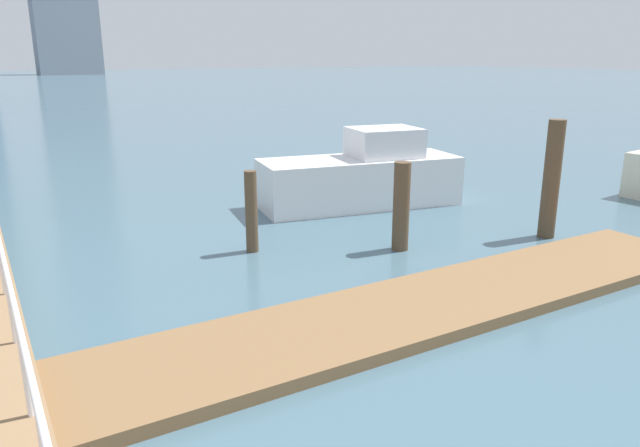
% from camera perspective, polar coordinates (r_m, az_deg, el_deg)
% --- Properties ---
extents(ground_plane, '(300.00, 300.00, 0.00)m').
position_cam_1_polar(ground_plane, '(19.34, -20.16, 3.62)').
color(ground_plane, '#476675').
extents(floating_dock, '(11.74, 2.00, 0.18)m').
position_cam_1_polar(floating_dock, '(9.31, 10.19, -7.75)').
color(floating_dock, olive).
rests_on(floating_dock, ground_plane).
extents(boardwalk_railing, '(0.06, 24.85, 1.08)m').
position_cam_1_polar(boardwalk_railing, '(6.31, -26.83, -9.62)').
color(boardwalk_railing, white).
rests_on(boardwalk_railing, boardwalk).
extents(dock_piling_0, '(0.24, 0.24, 1.63)m').
position_cam_1_polar(dock_piling_0, '(11.73, -6.59, 1.12)').
color(dock_piling_0, brown).
rests_on(dock_piling_0, ground_plane).
extents(dock_piling_2, '(0.35, 0.35, 2.50)m').
position_cam_1_polar(dock_piling_2, '(13.42, 21.29, 3.93)').
color(dock_piling_2, brown).
rests_on(dock_piling_2, ground_plane).
extents(dock_piling_3, '(0.33, 0.33, 1.78)m').
position_cam_1_polar(dock_piling_3, '(11.86, 7.79, 1.62)').
color(dock_piling_3, brown).
rests_on(dock_piling_3, ground_plane).
extents(moored_boat_0, '(5.33, 2.63, 1.98)m').
position_cam_1_polar(moored_boat_0, '(15.39, 4.13, 4.50)').
color(moored_boat_0, white).
rests_on(moored_boat_0, ground_plane).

